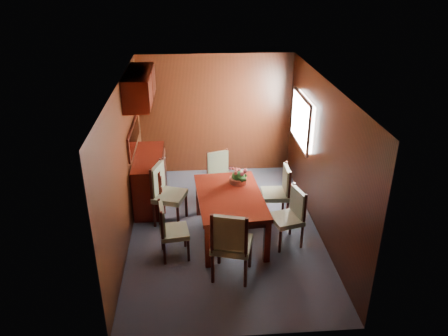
{
  "coord_description": "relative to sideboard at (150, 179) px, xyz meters",
  "views": [
    {
      "loc": [
        -0.46,
        -5.98,
        3.96
      ],
      "look_at": [
        0.0,
        0.12,
        1.05
      ],
      "focal_mm": 35.0,
      "sensor_mm": 36.0,
      "label": 1
    }
  ],
  "objects": [
    {
      "name": "flower_centerpiece",
      "position": [
        1.49,
        -0.78,
        0.43
      ],
      "size": [
        0.3,
        0.3,
        0.3
      ],
      "color": "#A24831",
      "rests_on": "dining_table"
    },
    {
      "name": "room_shell",
      "position": [
        1.15,
        -0.67,
        1.18
      ],
      "size": [
        3.06,
        4.52,
        2.41
      ],
      "color": "black",
      "rests_on": "ground"
    },
    {
      "name": "dining_table",
      "position": [
        1.32,
        -1.18,
        0.18
      ],
      "size": [
        1.08,
        1.62,
        0.73
      ],
      "rotation": [
        0.0,
        0.0,
        0.07
      ],
      "color": "#390C07",
      "rests_on": "ground"
    },
    {
      "name": "chair_right_near",
      "position": [
        2.22,
        -1.43,
        0.06
      ],
      "size": [
        0.51,
        0.53,
        0.92
      ],
      "rotation": [
        0.0,
        0.0,
        1.82
      ],
      "color": "black",
      "rests_on": "ground"
    },
    {
      "name": "ground",
      "position": [
        1.25,
        -1.0,
        -0.45
      ],
      "size": [
        4.5,
        4.5,
        0.0
      ],
      "primitive_type": "plane",
      "color": "#3A404F",
      "rests_on": "ground"
    },
    {
      "name": "chair_left_far",
      "position": [
        0.3,
        -0.67,
        0.12
      ],
      "size": [
        0.6,
        0.61,
        1.04
      ],
      "rotation": [
        0.0,
        0.0,
        -1.88
      ],
      "color": "black",
      "rests_on": "ground"
    },
    {
      "name": "chair_foot",
      "position": [
        1.24,
        0.03,
        0.06
      ],
      "size": [
        0.54,
        0.53,
        0.91
      ],
      "rotation": [
        0.0,
        0.0,
        3.47
      ],
      "color": "black",
      "rests_on": "ground"
    },
    {
      "name": "chair_right_far",
      "position": [
        2.19,
        -0.69,
        0.08
      ],
      "size": [
        0.45,
        0.46,
        0.95
      ],
      "rotation": [
        0.0,
        0.0,
        1.54
      ],
      "color": "black",
      "rests_on": "ground"
    },
    {
      "name": "sideboard",
      "position": [
        0.0,
        0.0,
        0.0
      ],
      "size": [
        0.48,
        1.4,
        0.9
      ],
      "primitive_type": "cube",
      "color": "#390C07",
      "rests_on": "ground"
    },
    {
      "name": "chair_head",
      "position": [
        1.24,
        -2.21,
        0.15
      ],
      "size": [
        0.62,
        0.61,
        1.08
      ],
      "rotation": [
        0.0,
        0.0,
        -0.27
      ],
      "color": "black",
      "rests_on": "ground"
    },
    {
      "name": "chair_left_near",
      "position": [
        0.4,
        -1.64,
        0.04
      ],
      "size": [
        0.45,
        0.47,
        0.88
      ],
      "rotation": [
        0.0,
        0.0,
        -1.43
      ],
      "color": "black",
      "rests_on": "ground"
    }
  ]
}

